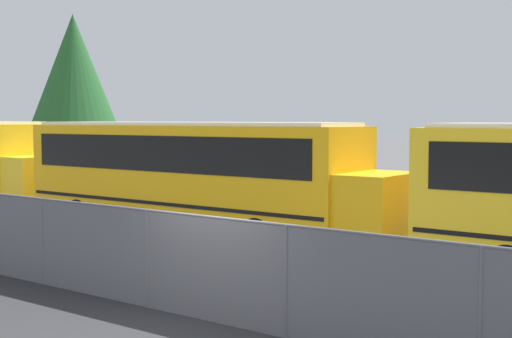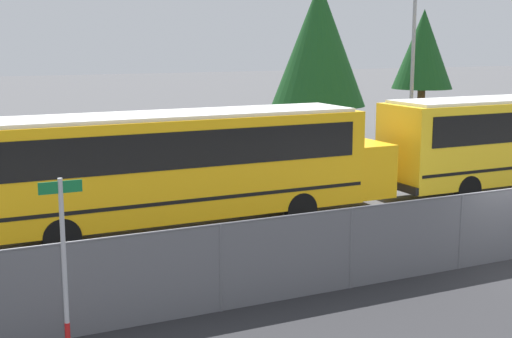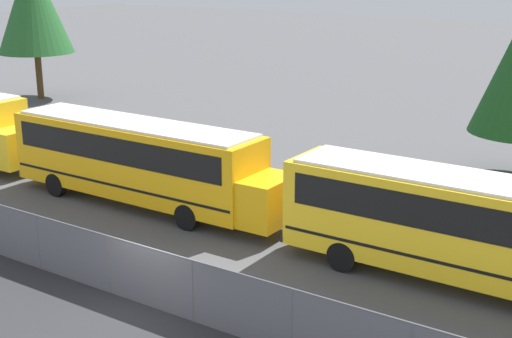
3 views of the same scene
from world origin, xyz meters
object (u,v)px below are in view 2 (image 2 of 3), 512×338
at_px(light_pole, 413,50).
at_px(tree_1, 423,50).
at_px(street_sign, 64,267).
at_px(school_bus_1, 185,161).
at_px(tree_0, 319,44).

distance_m(light_pole, tree_1, 10.15).
xyz_separation_m(street_sign, tree_1, (24.33, 21.09, 3.13)).
bearing_deg(tree_1, light_pole, -131.40).
distance_m(school_bus_1, tree_0, 16.80).
height_order(tree_0, tree_1, tree_0).
bearing_deg(street_sign, school_bus_1, 56.50).
bearing_deg(street_sign, light_pole, 37.42).
xyz_separation_m(school_bus_1, street_sign, (-4.80, -7.26, -0.31)).
distance_m(school_bus_1, light_pole, 14.53).
bearing_deg(light_pole, tree_1, 48.60).
distance_m(school_bus_1, street_sign, 8.71).
distance_m(street_sign, light_pole, 22.41).
bearing_deg(light_pole, street_sign, -142.58).
bearing_deg(school_bus_1, tree_0, 45.96).
bearing_deg(light_pole, school_bus_1, -154.11).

